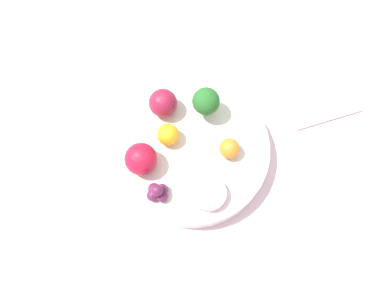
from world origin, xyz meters
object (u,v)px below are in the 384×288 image
orange_front (168,135)px  broccoli (206,102)px  orange_back (229,148)px  apple_green (141,159)px  grape_cluster (158,192)px  bowl (192,150)px  apple_red (164,102)px  napkin (314,90)px  small_cup (209,194)px

orange_front → broccoli: bearing=-176.1°
orange_front → orange_back: (-0.07, 0.08, -0.00)m
apple_green → orange_front: size_ratio=1.41×
grape_cluster → bowl: bearing=-158.6°
orange_front → orange_back: orange_front is taller
apple_red → bowl: bearing=88.8°
broccoli → apple_green: broccoli is taller
bowl → apple_red: 0.10m
broccoli → apple_red: bearing=-39.8°
broccoli → apple_red: (0.05, -0.05, -0.01)m
apple_green → bowl: bearing=166.2°
grape_cluster → napkin: bearing=-178.9°
small_cup → napkin: small_cup is taller
orange_front → grape_cluster: size_ratio=1.02×
orange_front → orange_back: size_ratio=1.10×
apple_green → grape_cluster: (0.01, 0.06, -0.01)m
orange_back → grape_cluster: grape_cluster is taller
bowl → orange_back: orange_back is taller
broccoli → orange_front: bearing=3.9°
orange_front → orange_back: bearing=131.4°
orange_back → bowl: bearing=-45.1°
broccoli → grape_cluster: 0.17m
bowl → broccoli: size_ratio=4.25×
apple_red → napkin: (-0.26, 0.12, -0.06)m
bowl → grape_cluster: (0.09, 0.04, 0.03)m
broccoli → grape_cluster: (0.15, 0.08, -0.02)m
broccoli → small_cup: broccoli is taller
bowl → apple_green: (0.09, -0.02, 0.05)m
bowl → orange_front: bearing=-53.8°
broccoli → grape_cluster: bearing=27.0°
grape_cluster → small_cup: bearing=143.4°
orange_back → small_cup: (0.07, 0.04, -0.01)m
apple_green → orange_back: apple_green is taller
small_cup → orange_front: bearing=-91.1°
apple_green → apple_red: bearing=-143.5°
orange_back → grape_cluster: 0.14m
orange_front → apple_red: bearing=-117.5°
apple_red → grape_cluster: bearing=52.2°
apple_green → orange_back: 0.15m
broccoli → apple_red: broccoli is taller
broccoli → small_cup: (0.08, 0.12, -0.03)m
apple_red → small_cup: size_ratio=0.87×
orange_back → grape_cluster: bearing=-3.4°
bowl → orange_back: size_ratio=7.76×
bowl → grape_cluster: grape_cluster is taller
broccoli → orange_back: (0.01, 0.08, -0.02)m
apple_green → orange_front: 0.06m
grape_cluster → orange_back: bearing=176.6°
bowl → broccoli: broccoli is taller
orange_front → napkin: bearing=167.7°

